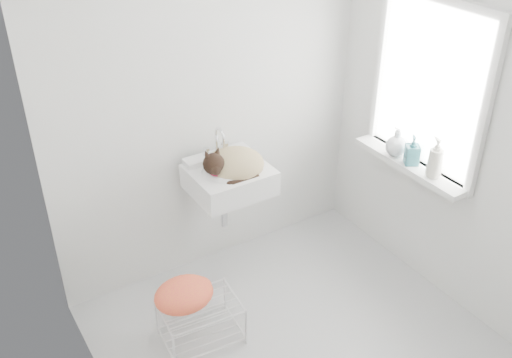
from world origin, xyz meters
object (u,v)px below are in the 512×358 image
sink (229,169)px  bottle_c (395,154)px  wire_rack (201,320)px  bottle_a (432,176)px  bottle_b (411,164)px  cat (232,164)px

sink → bottle_c: sink is taller
sink → wire_rack: sink is taller
bottle_c → bottle_a: bearing=-90.0°
wire_rack → bottle_c: bearing=0.7°
wire_rack → bottle_b: (1.48, -0.12, 0.70)m
wire_rack → bottle_a: size_ratio=2.09×
sink → bottle_c: size_ratio=2.71×
sink → bottle_c: (1.02, -0.41, 0.00)m
sink → bottle_a: size_ratio=2.30×
cat → wire_rack: size_ratio=0.99×
cat → bottle_c: (1.00, -0.40, -0.04)m
bottle_a → bottle_b: (0.00, 0.19, 0.00)m
bottle_b → bottle_a: bearing=-90.0°
bottle_a → sink: bearing=143.8°
bottle_a → wire_rack: bearing=168.2°
cat → wire_rack: 0.97m
wire_rack → bottle_b: bottle_b is taller
wire_rack → bottle_a: bottle_a is taller
bottle_b → bottle_c: bottle_b is taller
sink → bottle_c: 1.10m
bottle_c → sink: bearing=157.8°
bottle_a → bottle_c: (0.00, 0.33, 0.00)m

